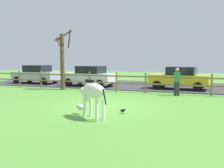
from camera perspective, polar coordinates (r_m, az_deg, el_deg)
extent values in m
plane|color=#549338|center=(12.18, -1.16, -4.73)|extent=(60.00, 60.00, 0.00)
cube|color=#38383D|center=(21.04, 8.04, -0.34)|extent=(28.00, 7.40, 0.05)
cylinder|color=olive|center=(21.05, -19.52, 1.08)|extent=(0.11, 0.11, 1.28)
cylinder|color=olive|center=(19.87, -15.18, 0.96)|extent=(0.11, 0.11, 1.28)
cylinder|color=olive|center=(18.82, -10.32, 0.81)|extent=(0.11, 0.11, 1.28)
cylinder|color=olive|center=(17.91, -4.93, 0.64)|extent=(0.11, 0.11, 1.28)
cylinder|color=olive|center=(17.18, 0.97, 0.45)|extent=(0.11, 0.11, 1.28)
cylinder|color=olive|center=(16.65, 7.32, 0.24)|extent=(0.11, 0.11, 1.28)
cylinder|color=olive|center=(16.33, 14.01, 0.02)|extent=(0.11, 0.11, 1.28)
cylinder|color=olive|center=(16.25, 20.85, -0.21)|extent=(0.11, 0.11, 1.28)
cube|color=olive|center=(16.90, 4.10, 0.13)|extent=(21.44, 0.06, 0.09)
cube|color=olive|center=(16.86, 4.11, 1.65)|extent=(21.44, 0.06, 0.09)
cylinder|color=#513A23|center=(18.55, -10.78, 4.71)|extent=(0.27, 0.27, 3.85)
cylinder|color=#513A23|center=(19.20, -10.61, 10.29)|extent=(1.19, 0.56, 0.75)
cylinder|color=#513A23|center=(18.67, -9.29, 9.63)|extent=(0.75, 0.92, 1.23)
cylinder|color=#513A23|center=(18.40, -11.41, 8.56)|extent=(0.58, 0.24, 0.92)
cylinder|color=#513A23|center=(19.13, -10.41, 10.31)|extent=(1.12, 0.37, 0.82)
ellipsoid|color=white|center=(9.46, -4.05, -1.42)|extent=(1.31, 1.06, 0.56)
cylinder|color=white|center=(9.82, -6.01, -4.97)|extent=(0.11, 0.11, 0.78)
cylinder|color=white|center=(9.96, -4.64, -4.80)|extent=(0.11, 0.11, 0.78)
cylinder|color=white|center=(9.16, -3.34, -5.72)|extent=(0.11, 0.11, 0.78)
cylinder|color=white|center=(9.32, -1.92, -5.52)|extent=(0.11, 0.11, 0.78)
cylinder|color=white|center=(9.92, -5.74, -2.20)|extent=(0.63, 0.51, 0.51)
ellipsoid|color=white|center=(10.37, -6.96, -5.03)|extent=(0.48, 0.40, 0.24)
cube|color=black|center=(9.64, -4.89, 0.62)|extent=(0.50, 0.33, 0.12)
cylinder|color=black|center=(8.94, -1.64, -2.79)|extent=(0.19, 0.14, 0.54)
cylinder|color=black|center=(10.49, 2.34, -6.27)|extent=(0.01, 0.01, 0.06)
cylinder|color=black|center=(10.45, 2.28, -6.31)|extent=(0.01, 0.01, 0.06)
ellipsoid|color=black|center=(10.45, 2.31, -5.80)|extent=(0.18, 0.10, 0.12)
sphere|color=black|center=(10.41, 2.79, -5.57)|extent=(0.07, 0.07, 0.07)
cube|color=white|center=(20.24, -4.98, 1.38)|extent=(4.14, 2.07, 0.70)
cube|color=black|center=(20.12, -4.62, 3.15)|extent=(2.04, 1.73, 0.56)
cylinder|color=black|center=(20.28, -9.48, 0.34)|extent=(0.61, 0.24, 0.60)
cylinder|color=black|center=(21.69, -6.91, 0.71)|extent=(0.61, 0.24, 0.60)
cylinder|color=black|center=(18.87, -2.73, 0.02)|extent=(0.61, 0.24, 0.60)
cylinder|color=black|center=(20.38, -0.48, 0.44)|extent=(0.61, 0.24, 0.60)
cube|color=yellow|center=(18.79, 14.40, 0.90)|extent=(4.12, 2.01, 0.70)
cube|color=black|center=(18.73, 14.90, 2.80)|extent=(2.02, 1.71, 0.56)
cylinder|color=black|center=(18.29, 9.74, -0.23)|extent=(0.61, 0.23, 0.60)
cylinder|color=black|center=(19.93, 10.99, 0.22)|extent=(0.61, 0.23, 0.60)
cylinder|color=black|center=(17.79, 18.17, -0.59)|extent=(0.61, 0.23, 0.60)
cylinder|color=black|center=(19.47, 18.73, -0.10)|extent=(0.61, 0.23, 0.60)
cube|color=#B7BABF|center=(23.36, -16.20, 1.74)|extent=(4.04, 1.80, 0.70)
cube|color=black|center=(23.23, -15.95, 3.28)|extent=(1.94, 1.61, 0.56)
cylinder|color=black|center=(23.59, -20.04, 0.81)|extent=(0.60, 0.20, 0.60)
cylinder|color=black|center=(24.88, -17.44, 1.12)|extent=(0.60, 0.20, 0.60)
cylinder|color=black|center=(21.89, -14.74, 0.62)|extent=(0.60, 0.20, 0.60)
cylinder|color=black|center=(23.28, -12.27, 0.96)|extent=(0.60, 0.20, 0.60)
cylinder|color=#232847|center=(15.74, 13.58, -1.03)|extent=(0.14, 0.14, 0.82)
cylinder|color=#232847|center=(15.73, 14.24, -1.05)|extent=(0.14, 0.14, 0.82)
cube|color=#38844C|center=(15.67, 13.97, 1.51)|extent=(0.38, 0.25, 0.58)
sphere|color=tan|center=(15.65, 14.01, 3.04)|extent=(0.22, 0.22, 0.22)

